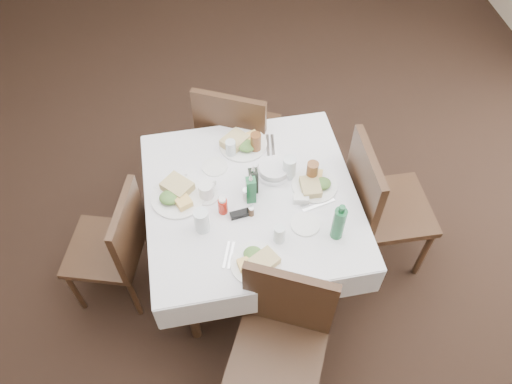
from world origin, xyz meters
TOP-DOWN VIEW (x-y plane):
  - ground_plane at (0.00, 0.00)m, footprint 7.00×7.00m
  - room_shell at (0.00, 0.00)m, footprint 6.04×7.04m
  - dining_table at (0.01, -0.17)m, footprint 1.23×1.23m
  - chair_north at (0.00, 0.51)m, footprint 0.62×0.62m
  - chair_south at (0.06, -0.92)m, footprint 0.61×0.61m
  - chair_east at (0.77, -0.19)m, footprint 0.49×0.49m
  - chair_west at (-0.79, -0.22)m, footprint 0.52×0.52m
  - meal_north at (0.01, 0.22)m, footprint 0.29×0.29m
  - meal_south at (-0.02, -0.60)m, footprint 0.26×0.26m
  - meal_east at (0.38, -0.16)m, footprint 0.26×0.26m
  - meal_west at (-0.40, -0.12)m, footprint 0.31×0.31m
  - side_plate_a at (-0.17, 0.07)m, footprint 0.15×0.15m
  - side_plate_b at (0.27, -0.41)m, footprint 0.16×0.16m
  - water_n at (-0.07, 0.15)m, footprint 0.06×0.06m
  - water_s at (0.11, -0.48)m, footprint 0.06×0.06m
  - water_e at (0.25, -0.06)m, footprint 0.08×0.08m
  - water_w at (-0.28, -0.35)m, footprint 0.08×0.08m
  - iced_tea_a at (0.09, 0.17)m, footprint 0.06×0.06m
  - iced_tea_b at (0.37, -0.11)m, footprint 0.07×0.07m
  - bread_basket at (0.16, -0.03)m, footprint 0.20×0.20m
  - oil_cruet_dark at (0.03, -0.13)m, footprint 0.05×0.05m
  - oil_cruet_green at (0.00, -0.20)m, footprint 0.05×0.05m
  - ketchup_bottle at (-0.16, -0.25)m, footprint 0.05×0.05m
  - salt_shaker at (-0.02, -0.19)m, footprint 0.04×0.04m
  - pepper_shaker at (-0.01, -0.30)m, footprint 0.03×0.03m
  - coffee_mug at (-0.24, -0.14)m, footprint 0.14×0.14m
  - sunglasses at (-0.06, -0.29)m, footprint 0.13×0.06m
  - green_bottle at (0.42, -0.50)m, footprint 0.07×0.07m
  - sugar_caddy at (0.28, -0.25)m, footprint 0.09×0.06m
  - cutlery_n at (0.18, 0.19)m, footprint 0.07×0.20m
  - cutlery_s at (-0.16, -0.54)m, footprint 0.08×0.17m
  - cutlery_e at (0.36, -0.28)m, footprint 0.20×0.10m
  - cutlery_w at (-0.43, -0.02)m, footprint 0.21×0.12m

SIDE VIEW (x-z plane):
  - ground_plane at x=0.00m, z-range 0.00..0.00m
  - chair_west at x=-0.79m, z-range 0.06..0.97m
  - chair_south at x=0.06m, z-range 0.07..1.04m
  - chair_north at x=0.00m, z-range 0.07..1.07m
  - chair_east at x=0.77m, z-range 0.07..1.09m
  - dining_table at x=0.01m, z-range 0.29..1.05m
  - cutlery_s at x=-0.16m, z-range 0.76..0.77m
  - cutlery_n at x=0.18m, z-range 0.76..0.77m
  - cutlery_e at x=0.36m, z-range 0.76..0.77m
  - cutlery_w at x=-0.43m, z-range 0.76..0.77m
  - side_plate_a at x=-0.17m, z-range 0.76..0.77m
  - side_plate_b at x=0.27m, z-range 0.76..0.77m
  - sunglasses at x=-0.06m, z-range 0.76..0.79m
  - meal_south at x=-0.02m, z-range 0.76..0.81m
  - meal_east at x=0.38m, z-range 0.76..0.81m
  - sugar_caddy at x=0.28m, z-range 0.76..0.81m
  - meal_north at x=0.01m, z-range 0.76..0.82m
  - meal_west at x=-0.40m, z-range 0.75..0.82m
  - bread_basket at x=0.16m, z-range 0.76..0.83m
  - pepper_shaker at x=-0.01m, z-range 0.76..0.83m
  - salt_shaker at x=-0.02m, z-range 0.76..0.85m
  - coffee_mug at x=-0.24m, z-range 0.76..0.86m
  - ketchup_bottle at x=-0.16m, z-range 0.76..0.87m
  - water_s at x=0.11m, z-range 0.76..0.87m
  - water_n at x=-0.07m, z-range 0.76..0.87m
  - iced_tea_a at x=0.09m, z-range 0.76..0.90m
  - iced_tea_b at x=0.37m, z-range 0.76..0.90m
  - water_e at x=0.25m, z-range 0.76..0.90m
  - water_w at x=-0.28m, z-range 0.76..0.91m
  - oil_cruet_dark at x=0.03m, z-range 0.75..0.96m
  - oil_cruet_green at x=0.00m, z-range 0.75..0.97m
  - green_bottle at x=0.42m, z-range 0.75..1.00m
  - room_shell at x=0.00m, z-range 0.31..3.11m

